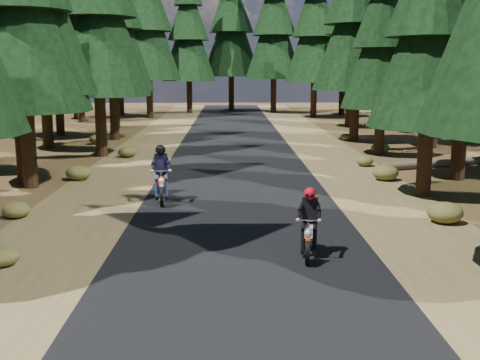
# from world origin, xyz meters

# --- Properties ---
(ground) EXTENTS (120.00, 120.00, 0.00)m
(ground) POSITION_xyz_m (0.00, 0.00, 0.00)
(ground) COLOR #433218
(ground) RESTS_ON ground
(road) EXTENTS (6.00, 100.00, 0.01)m
(road) POSITION_xyz_m (0.00, 5.00, 0.01)
(road) COLOR black
(road) RESTS_ON ground
(shoulder_l) EXTENTS (3.20, 100.00, 0.01)m
(shoulder_l) POSITION_xyz_m (-4.60, 5.00, 0.00)
(shoulder_l) COLOR brown
(shoulder_l) RESTS_ON ground
(shoulder_r) EXTENTS (3.20, 100.00, 0.01)m
(shoulder_r) POSITION_xyz_m (4.60, 5.00, 0.00)
(shoulder_r) COLOR brown
(shoulder_r) RESTS_ON ground
(pine_forest) EXTENTS (34.59, 55.08, 16.32)m
(pine_forest) POSITION_xyz_m (-0.02, 21.05, 7.89)
(pine_forest) COLOR black
(pine_forest) RESTS_ON ground
(log_near) EXTENTS (5.66, 2.47, 0.32)m
(log_near) POSITION_xyz_m (8.63, 10.34, 0.16)
(log_near) COLOR #4C4233
(log_near) RESTS_ON ground
(understory_shrubs) EXTENTS (15.61, 29.44, 0.58)m
(understory_shrubs) POSITION_xyz_m (0.76, 7.26, 0.26)
(understory_shrubs) COLOR #474C1E
(understory_shrubs) RESTS_ON ground
(rider_lead) EXTENTS (0.80, 1.78, 1.53)m
(rider_lead) POSITION_xyz_m (1.45, -1.95, 0.52)
(rider_lead) COLOR beige
(rider_lead) RESTS_ON road
(rider_follow) EXTENTS (0.82, 2.04, 1.77)m
(rider_follow) POSITION_xyz_m (-2.40, 3.66, 0.60)
(rider_follow) COLOR #AB1B0B
(rider_follow) RESTS_ON road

